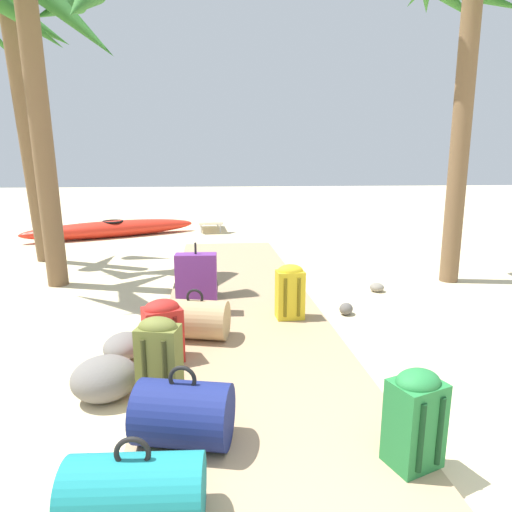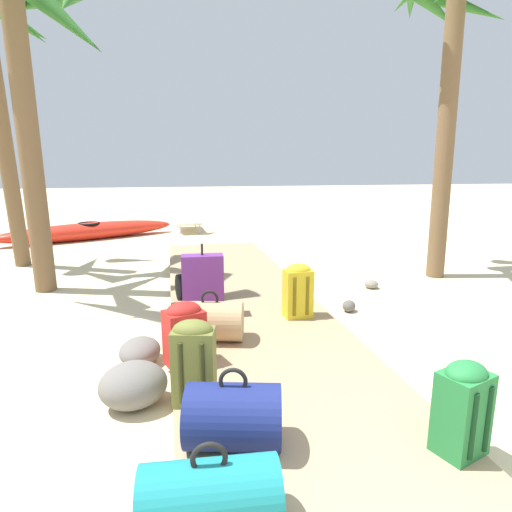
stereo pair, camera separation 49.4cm
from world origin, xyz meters
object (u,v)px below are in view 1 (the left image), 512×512
palm_tree_near_right (469,11)px  lounge_chair (210,218)px  suitcase_purple (197,284)px  palm_tree_near_left (29,31)px  duffel_bag_navy (184,414)px  kayak (113,229)px  backpack_red (163,329)px  duffel_bag_teal (135,490)px  backpack_olive (159,357)px  palm_tree_far_left (16,44)px  duffel_bag_tan (196,319)px  duffel_bag_black (196,284)px  backpack_yellow (290,290)px  backpack_green (416,416)px

palm_tree_near_right → lounge_chair: palm_tree_near_right is taller
suitcase_purple → palm_tree_near_left: bearing=143.3°
duffel_bag_navy → kayak: (-2.12, 8.01, -0.07)m
lounge_chair → backpack_red: bearing=-92.9°
duffel_bag_teal → backpack_olive: bearing=90.3°
duffel_bag_teal → kayak: size_ratio=0.16×
suitcase_purple → duffel_bag_navy: 2.25m
duffel_bag_teal → suitcase_purple: size_ratio=0.81×
backpack_red → kayak: size_ratio=0.14×
palm_tree_far_left → kayak: (0.68, 2.68, -3.34)m
lounge_chair → duffel_bag_tan: bearing=-91.1°
duffel_bag_teal → palm_tree_far_left: size_ratio=0.14×
palm_tree_near_right → duffel_bag_black: bearing=-167.8°
suitcase_purple → palm_tree_near_right: size_ratio=0.17×
backpack_olive → palm_tree_far_left: palm_tree_far_left is taller
backpack_yellow → kayak: bearing=117.3°
palm_tree_far_left → palm_tree_near_right: bearing=-15.0°
duffel_bag_navy → backpack_red: backpack_red is taller
backpack_olive → duffel_bag_teal: (0.01, -1.04, -0.15)m
kayak → backpack_yellow: bearing=-62.7°
duffel_bag_black → kayak: 5.61m
duffel_bag_navy → palm_tree_far_left: 6.85m
suitcase_purple → backpack_red: 1.17m
suitcase_purple → kayak: suitcase_purple is taller
backpack_yellow → lounge_chair: (-0.83, 6.81, -0.06)m
duffel_bag_tan → lounge_chair: bearing=88.9°
suitcase_purple → backpack_yellow: size_ratio=1.34×
backpack_olive → backpack_yellow: bearing=51.4°
backpack_yellow → duffel_bag_black: (-1.01, 0.83, -0.14)m
backpack_yellow → palm_tree_near_right: (2.65, 1.62, 3.28)m
palm_tree_far_left → palm_tree_near_right: 6.67m
duffel_bag_tan → palm_tree_far_left: (-2.82, 3.78, 3.27)m
backpack_red → backpack_olive: bearing=-86.2°
palm_tree_near_right → lounge_chair: size_ratio=2.99×
backpack_green → palm_tree_near_right: bearing=58.5°
backpack_green → backpack_yellow: backpack_yellow is taller
backpack_olive → duffel_bag_teal: size_ratio=0.94×
backpack_green → palm_tree_near_right: size_ratio=0.12×
duffel_bag_black → duffel_bag_teal: bearing=-92.9°
backpack_green → backpack_red: 2.04m
backpack_green → palm_tree_far_left: 7.63m
palm_tree_near_right → palm_tree_near_left: (-5.64, 0.15, -0.38)m
backpack_red → palm_tree_far_left: (-2.57, 4.23, 3.17)m
backpack_green → backpack_yellow: (-0.25, 2.29, 0.02)m
duffel_bag_navy → lounge_chair: lounge_chair is taller
backpack_yellow → duffel_bag_tan: 1.07m
backpack_green → duffel_bag_black: size_ratio=1.04×
backpack_green → duffel_bag_tan: size_ratio=0.82×
backpack_yellow → duffel_bag_navy: size_ratio=0.95×
duffel_bag_teal → duffel_bag_tan: size_ratio=0.95×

